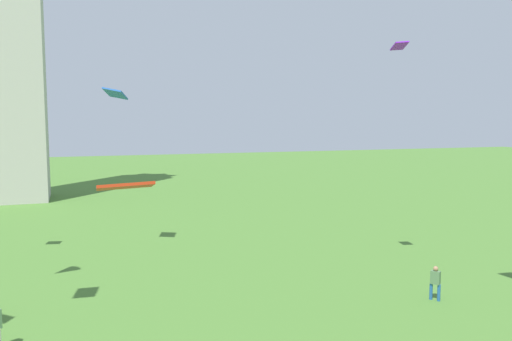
% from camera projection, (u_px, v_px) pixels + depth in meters
% --- Properties ---
extents(person_3, '(0.43, 0.48, 1.59)m').
position_uv_depth(person_3, '(435.00, 281.00, 23.17)').
color(person_3, '#235693').
rests_on(person_3, ground_plane).
extents(kite_flying_3, '(0.98, 1.16, 0.37)m').
position_uv_depth(kite_flying_3, '(399.00, 46.00, 26.44)').
color(kite_flying_3, '#871EE4').
extents(kite_flying_6, '(1.51, 1.06, 0.33)m').
position_uv_depth(kite_flying_6, '(125.00, 186.00, 13.53)').
color(kite_flying_6, '#B82D11').
extents(kite_flying_8, '(1.61, 1.96, 0.70)m').
position_uv_depth(kite_flying_8, '(115.00, 94.00, 30.41)').
color(kite_flying_8, blue).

